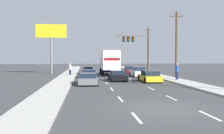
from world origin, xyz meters
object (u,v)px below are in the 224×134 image
Objects in this scene: utility_pole_far at (148,48)px; pedestrian_near_corner at (177,72)px; car_blue at (89,74)px; car_white at (138,72)px; car_red at (88,71)px; car_black at (118,76)px; traffic_signal_mast at (134,42)px; car_gray at (88,79)px; box_truck at (109,62)px; car_maroon at (130,70)px; car_yellow at (150,77)px; utility_pole_mid at (176,44)px; pedestrian_mid_block at (70,69)px; roadside_billboard at (51,38)px.

utility_pole_far reaches higher than pedestrian_near_corner.
car_white is at bearing 13.75° from car_blue.
car_black is at bearing -74.30° from car_red.
traffic_signal_mast is (8.47, 12.05, 4.98)m from car_blue.
car_gray is 5.11m from car_black.
box_truck is at bearing 56.10° from car_blue.
box_truck reaches higher than car_maroon.
traffic_signal_mast is (5.31, 7.34, 3.43)m from box_truck.
car_black is 6.89m from pedestrian_near_corner.
car_gray is 7.10m from car_yellow.
box_truck is 1.79× the size of car_white.
utility_pole_far is (12.43, 24.32, 4.01)m from car_gray.
pedestrian_mid_block is at bearing 160.50° from utility_pole_mid.
car_yellow is 3.59m from pedestrian_near_corner.
utility_pole_mid is at bearing 45.56° from car_yellow.
utility_pole_mid is (11.53, -0.83, 3.99)m from car_blue.
car_maroon is 13.95m from roadside_billboard.
car_red is 14.85m from utility_pole_mid.
car_black is at bearing -106.70° from car_maroon.
car_red is at bearing -174.28° from car_maroon.
car_black is 17.73m from traffic_signal_mast.
car_white is 0.57× the size of roadside_billboard.
car_red is at bearing 116.28° from car_yellow.
pedestrian_mid_block reaches higher than car_white.
car_red is at bearing -144.09° from utility_pole_far.
pedestrian_mid_block reaches higher than car_yellow.
pedestrian_near_corner reaches higher than pedestrian_mid_block.
roadside_billboard is (-9.11, 3.65, 3.84)m from box_truck.
car_gray is 11.99m from car_white.
pedestrian_near_corner is (-2.16, -21.50, -3.50)m from utility_pole_far.
utility_pole_far is (3.72, 4.37, -0.93)m from traffic_signal_mast.
car_black is 9.78m from utility_pole_mid.
car_gray is 0.52× the size of utility_pole_mid.
car_blue is at bearing 175.88° from utility_pole_mid.
car_maroon is at bearing -111.90° from traffic_signal_mast.
car_maroon is at bearing 43.12° from box_truck.
pedestrian_near_corner reaches higher than car_yellow.
pedestrian_near_corner is at bearing -36.11° from pedestrian_mid_block.
car_yellow is at bearing -27.44° from car_black.
car_red is at bearing 138.71° from box_truck.
car_blue is 5.26m from car_black.
utility_pole_far is (12.19, 16.42, 4.05)m from car_blue.
car_maroon is 13.69m from pedestrian_near_corner.
car_white is (3.71, 5.85, 0.07)m from car_black.
utility_pole_mid is (3.06, -12.88, -0.99)m from traffic_signal_mast.
utility_pole_mid is at bearing -4.12° from car_blue.
roadside_billboard is at bearing 158.17° from box_truck.
pedestrian_near_corner is 1.08× the size of pedestrian_mid_block.
car_gray is at bearing -78.48° from pedestrian_mid_block.
car_maroon reaches higher than car_blue.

